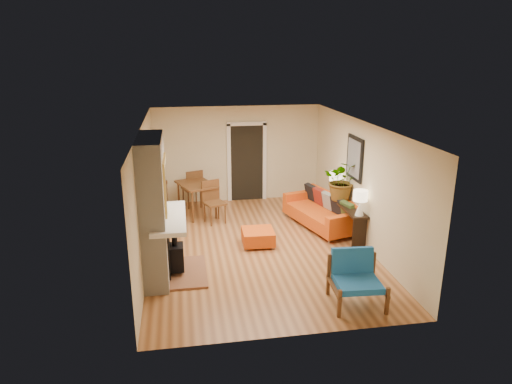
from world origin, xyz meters
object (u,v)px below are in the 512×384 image
at_px(dining_table, 199,189).
at_px(houseplant, 343,180).
at_px(lamp_far, 336,180).
at_px(console_table, 346,210).
at_px(lamp_near, 360,200).
at_px(blue_chair, 355,275).
at_px(sofa, 323,212).
at_px(ottoman, 258,236).

relative_size(dining_table, houseplant, 2.04).
height_order(lamp_far, houseplant, houseplant).
relative_size(dining_table, console_table, 1.04).
bearing_deg(dining_table, lamp_near, -39.43).
bearing_deg(dining_table, blue_chair, -63.46).
xyz_separation_m(dining_table, lamp_far, (3.18, -1.08, 0.40)).
bearing_deg(lamp_near, console_table, 90.00).
xyz_separation_m(console_table, houseplant, (-0.01, 0.27, 0.62)).
height_order(lamp_near, lamp_far, same).
relative_size(sofa, ottoman, 3.25).
distance_m(dining_table, console_table, 3.67).
xyz_separation_m(console_table, lamp_far, (0.00, 0.76, 0.49)).
xyz_separation_m(sofa, houseplant, (0.33, -0.29, 0.84)).
height_order(sofa, ottoman, sofa).
distance_m(blue_chair, houseplant, 3.27).
distance_m(ottoman, dining_table, 2.46).
bearing_deg(lamp_near, lamp_far, 90.00).
relative_size(ottoman, lamp_far, 1.27).
relative_size(lamp_near, lamp_far, 1.00).
xyz_separation_m(blue_chair, lamp_near, (0.86, 2.03, 0.60)).
height_order(ottoman, dining_table, dining_table).
relative_size(blue_chair, lamp_near, 1.62).
bearing_deg(dining_table, console_table, -30.11).
bearing_deg(houseplant, ottoman, -164.61).
bearing_deg(blue_chair, ottoman, 115.39).
bearing_deg(lamp_near, blue_chair, -112.84).
bearing_deg(console_table, lamp_far, 90.00).
distance_m(ottoman, console_table, 2.10).
relative_size(sofa, blue_chair, 2.54).
height_order(sofa, houseplant, houseplant).
relative_size(blue_chair, houseplant, 0.93).
bearing_deg(console_table, ottoman, -171.91).
height_order(dining_table, houseplant, houseplant).
relative_size(console_table, lamp_near, 3.43).
bearing_deg(ottoman, lamp_near, -13.14).
xyz_separation_m(ottoman, lamp_near, (2.05, -0.48, 0.87)).
relative_size(sofa, dining_table, 1.16).
height_order(ottoman, blue_chair, blue_chair).
bearing_deg(dining_table, ottoman, -62.14).
relative_size(sofa, lamp_near, 4.12).
distance_m(sofa, houseplant, 0.95).
xyz_separation_m(ottoman, console_table, (2.05, 0.29, 0.38)).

